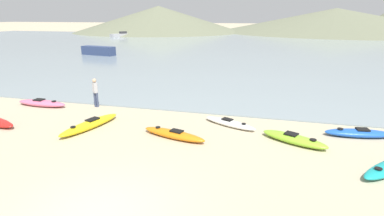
{
  "coord_description": "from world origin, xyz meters",
  "views": [
    {
      "loc": [
        3.98,
        -5.67,
        4.95
      ],
      "look_at": [
        0.33,
        8.21,
        0.5
      ],
      "focal_mm": 28.0,
      "sensor_mm": 36.0,
      "label": 1
    }
  ],
  "objects_px": {
    "kayak_on_sand_3": "(42,103)",
    "kayak_on_sand_4": "(90,124)",
    "moored_boat_0": "(121,35)",
    "kayak_on_sand_5": "(359,133)",
    "kayak_on_sand_1": "(230,123)",
    "moored_boat_2": "(98,51)",
    "kayak_on_sand_0": "(174,134)",
    "kayak_on_sand_2": "(294,139)",
    "person_near_waterline": "(95,91)"
  },
  "relations": [
    {
      "from": "kayak_on_sand_3",
      "to": "kayak_on_sand_4",
      "type": "relative_size",
      "value": 0.9
    },
    {
      "from": "kayak_on_sand_3",
      "to": "moored_boat_0",
      "type": "distance_m",
      "value": 57.96
    },
    {
      "from": "kayak_on_sand_5",
      "to": "moored_boat_0",
      "type": "height_order",
      "value": "moored_boat_0"
    },
    {
      "from": "kayak_on_sand_1",
      "to": "moored_boat_2",
      "type": "distance_m",
      "value": 29.25
    },
    {
      "from": "kayak_on_sand_3",
      "to": "kayak_on_sand_5",
      "type": "distance_m",
      "value": 16.28
    },
    {
      "from": "kayak_on_sand_1",
      "to": "kayak_on_sand_5",
      "type": "distance_m",
      "value": 5.48
    },
    {
      "from": "kayak_on_sand_0",
      "to": "kayak_on_sand_5",
      "type": "relative_size",
      "value": 1.06
    },
    {
      "from": "kayak_on_sand_5",
      "to": "moored_boat_2",
      "type": "distance_m",
      "value": 33.17
    },
    {
      "from": "kayak_on_sand_4",
      "to": "moored_boat_0",
      "type": "distance_m",
      "value": 62.06
    },
    {
      "from": "kayak_on_sand_1",
      "to": "kayak_on_sand_3",
      "type": "height_order",
      "value": "kayak_on_sand_3"
    },
    {
      "from": "kayak_on_sand_1",
      "to": "kayak_on_sand_0",
      "type": "bearing_deg",
      "value": -135.77
    },
    {
      "from": "kayak_on_sand_4",
      "to": "kayak_on_sand_2",
      "type": "bearing_deg",
      "value": 4.0
    },
    {
      "from": "moored_boat_2",
      "to": "kayak_on_sand_4",
      "type": "bearing_deg",
      "value": -59.43
    },
    {
      "from": "kayak_on_sand_2",
      "to": "moored_boat_2",
      "type": "height_order",
      "value": "moored_boat_2"
    },
    {
      "from": "kayak_on_sand_0",
      "to": "kayak_on_sand_5",
      "type": "xyz_separation_m",
      "value": [
        7.56,
        2.11,
        0.0
      ]
    },
    {
      "from": "kayak_on_sand_3",
      "to": "moored_boat_0",
      "type": "relative_size",
      "value": 0.54
    },
    {
      "from": "kayak_on_sand_5",
      "to": "person_near_waterline",
      "type": "bearing_deg",
      "value": 175.45
    },
    {
      "from": "kayak_on_sand_2",
      "to": "kayak_on_sand_1",
      "type": "bearing_deg",
      "value": 155.14
    },
    {
      "from": "kayak_on_sand_3",
      "to": "moored_boat_2",
      "type": "xyz_separation_m",
      "value": [
        -9.13,
        20.94,
        0.44
      ]
    },
    {
      "from": "kayak_on_sand_0",
      "to": "kayak_on_sand_5",
      "type": "distance_m",
      "value": 7.85
    },
    {
      "from": "kayak_on_sand_5",
      "to": "moored_boat_2",
      "type": "height_order",
      "value": "moored_boat_2"
    },
    {
      "from": "kayak_on_sand_2",
      "to": "moored_boat_0",
      "type": "relative_size",
      "value": 0.48
    },
    {
      "from": "kayak_on_sand_1",
      "to": "kayak_on_sand_3",
      "type": "xyz_separation_m",
      "value": [
        -10.79,
        0.47,
        0.04
      ]
    },
    {
      "from": "kayak_on_sand_3",
      "to": "moored_boat_0",
      "type": "bearing_deg",
      "value": 113.05
    },
    {
      "from": "kayak_on_sand_3",
      "to": "kayak_on_sand_4",
      "type": "distance_m",
      "value": 5.23
    },
    {
      "from": "kayak_on_sand_1",
      "to": "person_near_waterline",
      "type": "xyz_separation_m",
      "value": [
        -7.7,
        1.14,
        0.79
      ]
    },
    {
      "from": "kayak_on_sand_2",
      "to": "moored_boat_0",
      "type": "height_order",
      "value": "moored_boat_0"
    },
    {
      "from": "person_near_waterline",
      "to": "kayak_on_sand_1",
      "type": "bearing_deg",
      "value": -8.41
    },
    {
      "from": "kayak_on_sand_0",
      "to": "moored_boat_0",
      "type": "height_order",
      "value": "moored_boat_0"
    },
    {
      "from": "kayak_on_sand_2",
      "to": "kayak_on_sand_4",
      "type": "relative_size",
      "value": 0.81
    },
    {
      "from": "kayak_on_sand_4",
      "to": "kayak_on_sand_5",
      "type": "xyz_separation_m",
      "value": [
        11.63,
        2.01,
        -0.02
      ]
    },
    {
      "from": "person_near_waterline",
      "to": "moored_boat_2",
      "type": "relative_size",
      "value": 0.34
    },
    {
      "from": "person_near_waterline",
      "to": "kayak_on_sand_5",
      "type": "bearing_deg",
      "value": -4.55
    },
    {
      "from": "kayak_on_sand_0",
      "to": "kayak_on_sand_3",
      "type": "distance_m",
      "value": 9.06
    },
    {
      "from": "moored_boat_2",
      "to": "person_near_waterline",
      "type": "bearing_deg",
      "value": -58.91
    },
    {
      "from": "moored_boat_0",
      "to": "kayak_on_sand_1",
      "type": "bearing_deg",
      "value": -58.1
    },
    {
      "from": "kayak_on_sand_1",
      "to": "kayak_on_sand_4",
      "type": "xyz_separation_m",
      "value": [
        -6.14,
        -1.92,
        0.04
      ]
    },
    {
      "from": "kayak_on_sand_2",
      "to": "moored_boat_2",
      "type": "bearing_deg",
      "value": 135.01
    },
    {
      "from": "kayak_on_sand_2",
      "to": "person_near_waterline",
      "type": "bearing_deg",
      "value": 166.95
    },
    {
      "from": "kayak_on_sand_0",
      "to": "person_near_waterline",
      "type": "relative_size",
      "value": 1.85
    },
    {
      "from": "person_near_waterline",
      "to": "moored_boat_2",
      "type": "bearing_deg",
      "value": 121.09
    },
    {
      "from": "kayak_on_sand_0",
      "to": "kayak_on_sand_4",
      "type": "xyz_separation_m",
      "value": [
        -4.06,
        0.11,
        0.02
      ]
    },
    {
      "from": "kayak_on_sand_4",
      "to": "moored_boat_0",
      "type": "xyz_separation_m",
      "value": [
        -27.34,
        55.72,
        0.31
      ]
    },
    {
      "from": "kayak_on_sand_4",
      "to": "kayak_on_sand_5",
      "type": "relative_size",
      "value": 1.21
    },
    {
      "from": "kayak_on_sand_0",
      "to": "kayak_on_sand_1",
      "type": "bearing_deg",
      "value": 44.23
    },
    {
      "from": "kayak_on_sand_5",
      "to": "kayak_on_sand_3",
      "type": "bearing_deg",
      "value": 178.66
    },
    {
      "from": "kayak_on_sand_4",
      "to": "person_near_waterline",
      "type": "height_order",
      "value": "person_near_waterline"
    },
    {
      "from": "kayak_on_sand_0",
      "to": "kayak_on_sand_2",
      "type": "relative_size",
      "value": 1.1
    },
    {
      "from": "moored_boat_0",
      "to": "kayak_on_sand_3",
      "type": "bearing_deg",
      "value": -66.95
    },
    {
      "from": "person_near_waterline",
      "to": "moored_boat_2",
      "type": "height_order",
      "value": "person_near_waterline"
    }
  ]
}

